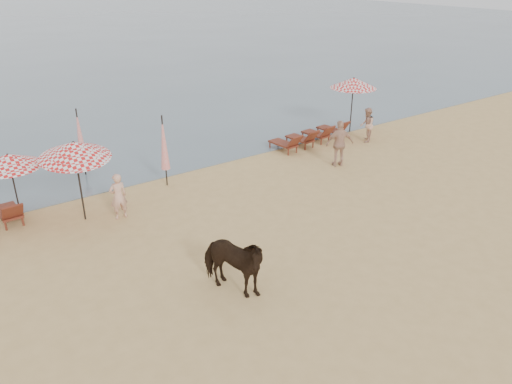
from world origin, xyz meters
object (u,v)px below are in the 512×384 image
Objects in this scene: umbrella_open_left_b at (74,150)px; umbrella_closed_left at (80,135)px; lounger_cluster_right at (311,136)px; beachgoer_right_a at (367,125)px; beachgoer_right_b at (340,144)px; umbrella_open_right at (354,83)px; cow at (232,264)px; beachgoer_left at (118,196)px; umbrella_open_left_a at (9,161)px; umbrella_closed_right at (164,143)px.

umbrella_closed_left is (1.19, 3.58, -0.73)m from umbrella_open_left_b.
lounger_cluster_right is 2.56m from beachgoer_right_a.
beachgoer_right_b is at bearing -29.53° from umbrella_closed_left.
beachgoer_right_a is 3.41m from beachgoer_right_b.
umbrella_open_right is 1.69× the size of beachgoer_right_a.
lounger_cluster_right is at bearing -82.36° from beachgoer_right_b.
beachgoer_right_a is (-0.45, -1.45, -1.58)m from umbrella_open_right.
beachgoer_left is at bearing 74.60° from cow.
cow is at bearing -66.00° from umbrella_open_left_b.
umbrella_open_left_a is at bearing -139.84° from umbrella_closed_left.
lounger_cluster_right is at bearing -66.51° from beachgoer_right_a.
beachgoer_left is at bearing -22.21° from umbrella_open_left_b.
umbrella_closed_right is (-7.27, -0.38, 1.21)m from lounger_cluster_right.
umbrella_open_left_b is 9.94m from beachgoer_right_b.
umbrella_open_left_a is 1.46× the size of beachgoer_left.
cow is (-1.60, -6.87, -0.80)m from umbrella_closed_right.
umbrella_open_right is at bearing -15.17° from umbrella_open_left_a.
umbrella_open_right is 1.00× the size of umbrella_closed_right.
beachgoer_right_a is at bearing -32.37° from lounger_cluster_right.
cow is 1.28× the size of beachgoer_left.
beachgoer_right_b is (11.40, -2.46, -1.05)m from umbrella_open_left_a.
cow is 1.04× the size of beachgoer_right_b.
umbrella_closed_right is 6.85m from beachgoer_right_b.
umbrella_open_left_b is 1.40× the size of cow.
umbrella_closed_left reaches higher than beachgoer_left.
umbrella_closed_left reaches higher than beachgoer_right_b.
umbrella_open_right is 1.73× the size of beachgoer_left.
beachgoer_left is 8.83m from beachgoer_right_b.
umbrella_open_left_b is at bearing -178.38° from lounger_cluster_right.
umbrella_open_left_b reaches higher than lounger_cluster_right.
lounger_cluster_right is 9.74m from umbrella_closed_left.
lounger_cluster_right is 1.45× the size of umbrella_open_right.
umbrella_closed_left reaches higher than beachgoer_right_a.
umbrella_closed_left is (2.83, 2.39, -0.38)m from umbrella_open_left_a.
umbrella_open_left_a is 11.71m from beachgoer_right_b.
umbrella_open_left_a is (-12.23, -0.13, 1.58)m from lounger_cluster_right.
beachgoer_left is (-9.63, -1.88, 0.35)m from lounger_cluster_right.
umbrella_open_left_b reaches higher than umbrella_closed_left.
umbrella_closed_left is 9.56m from cow.
beachgoer_right_b is (-3.09, -1.44, 0.15)m from beachgoer_right_a.
cow is at bearing 97.77° from beachgoer_left.
umbrella_open_right is (2.72, 0.30, 1.95)m from lounger_cluster_right.
umbrella_open_right is 1.00× the size of umbrella_closed_left.
umbrella_open_left_b is at bearing -108.34° from umbrella_closed_left.
umbrella_open_left_b reaches higher than umbrella_open_left_a.
umbrella_open_right is 12.63m from beachgoer_left.
beachgoer_right_a is at bearing -129.60° from beachgoer_right_b.
cow is at bearing -10.90° from beachgoer_right_a.
umbrella_closed_right is (3.31, 0.94, -0.72)m from umbrella_open_left_b.
umbrella_closed_right is (2.12, -2.64, 0.01)m from umbrella_closed_left.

